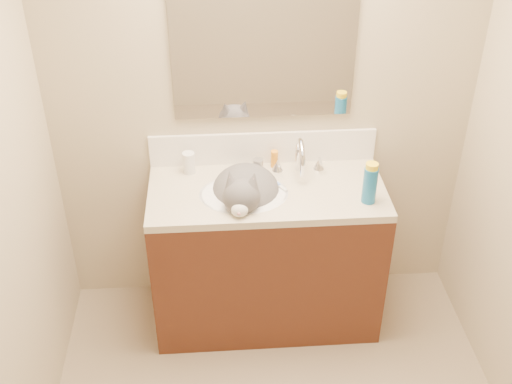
{
  "coord_description": "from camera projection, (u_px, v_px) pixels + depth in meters",
  "views": [
    {
      "loc": [
        -0.25,
        -1.7,
        2.66
      ],
      "look_at": [
        -0.06,
        0.92,
        0.88
      ],
      "focal_mm": 45.0,
      "sensor_mm": 36.0,
      "label": 1
    }
  ],
  "objects": [
    {
      "name": "cat",
      "position": [
        246.0,
        193.0,
        3.22
      ],
      "size": [
        0.41,
        0.51,
        0.36
      ],
      "rotation": [
        0.0,
        0.0,
        -0.17
      ],
      "color": "#4D4A4C",
      "rests_on": "basin"
    },
    {
      "name": "mirror",
      "position": [
        264.0,
        41.0,
        3.07
      ],
      "size": [
        0.9,
        0.02,
        0.8
      ],
      "primitive_type": "cube",
      "color": "white",
      "rests_on": "room_shell"
    },
    {
      "name": "spray_cap",
      "position": [
        372.0,
        167.0,
        3.04
      ],
      "size": [
        0.07,
        0.07,
        0.04
      ],
      "primitive_type": "cylinder",
      "rotation": [
        0.0,
        0.0,
        0.15
      ],
      "color": "yellow",
      "rests_on": "spray_can"
    },
    {
      "name": "backsplash",
      "position": [
        263.0,
        148.0,
        3.4
      ],
      "size": [
        1.2,
        0.02,
        0.18
      ],
      "primitive_type": "cube",
      "color": "white",
      "rests_on": "counter_slab"
    },
    {
      "name": "basin",
      "position": [
        244.0,
        205.0,
        3.24
      ],
      "size": [
        0.45,
        0.36,
        0.14
      ],
      "primitive_type": "ellipsoid",
      "color": "white",
      "rests_on": "vanity_cabinet"
    },
    {
      "name": "counter_slab",
      "position": [
        267.0,
        193.0,
        3.24
      ],
      "size": [
        1.2,
        0.55,
        0.04
      ],
      "primitive_type": "cube",
      "color": "beige",
      "rests_on": "vanity_cabinet"
    },
    {
      "name": "toothbrush",
      "position": [
        278.0,
        185.0,
        3.26
      ],
      "size": [
        0.09,
        0.13,
        0.01
      ],
      "primitive_type": "cube",
      "rotation": [
        0.0,
        0.0,
        0.55
      ],
      "color": "silver",
      "rests_on": "counter_slab"
    },
    {
      "name": "room_shell",
      "position": [
        295.0,
        195.0,
        2.08
      ],
      "size": [
        2.24,
        2.54,
        2.52
      ],
      "color": "tan",
      "rests_on": "ground"
    },
    {
      "name": "faucet",
      "position": [
        300.0,
        159.0,
        3.31
      ],
      "size": [
        0.28,
        0.2,
        0.21
      ],
      "color": "silver",
      "rests_on": "counter_slab"
    },
    {
      "name": "amber_bottle",
      "position": [
        274.0,
        159.0,
        3.39
      ],
      "size": [
        0.04,
        0.04,
        0.1
      ],
      "primitive_type": "cylinder",
      "rotation": [
        0.0,
        0.0,
        -0.04
      ],
      "color": "orange",
      "rests_on": "counter_slab"
    },
    {
      "name": "toothbrush_head",
      "position": [
        278.0,
        184.0,
        3.26
      ],
      "size": [
        0.03,
        0.03,
        0.02
      ],
      "primitive_type": "cube",
      "rotation": [
        0.0,
        0.0,
        0.55
      ],
      "color": "#7199F0",
      "rests_on": "counter_slab"
    },
    {
      "name": "silver_jar",
      "position": [
        258.0,
        165.0,
        3.37
      ],
      "size": [
        0.07,
        0.07,
        0.06
      ],
      "primitive_type": "cylinder",
      "rotation": [
        0.0,
        0.0,
        -0.23
      ],
      "color": "#B7B7BC",
      "rests_on": "counter_slab"
    },
    {
      "name": "vanity_cabinet",
      "position": [
        266.0,
        258.0,
        3.48
      ],
      "size": [
        1.2,
        0.55,
        0.82
      ],
      "primitive_type": "cube",
      "color": "#462012",
      "rests_on": "ground"
    },
    {
      "name": "spray_can",
      "position": [
        370.0,
        185.0,
        3.09
      ],
      "size": [
        0.08,
        0.08,
        0.19
      ],
      "primitive_type": "cylinder",
      "rotation": [
        0.0,
        0.0,
        0.15
      ],
      "color": "#16639F",
      "rests_on": "counter_slab"
    },
    {
      "name": "pill_label",
      "position": [
        189.0,
        165.0,
        3.34
      ],
      "size": [
        0.07,
        0.07,
        0.04
      ],
      "primitive_type": "cylinder",
      "rotation": [
        0.0,
        0.0,
        -0.23
      ],
      "color": "#FAA029",
      "rests_on": "pill_bottle"
    },
    {
      "name": "pill_bottle",
      "position": [
        189.0,
        163.0,
        3.34
      ],
      "size": [
        0.08,
        0.08,
        0.12
      ],
      "primitive_type": "cylinder",
      "rotation": [
        0.0,
        0.0,
        -0.23
      ],
      "color": "silver",
      "rests_on": "counter_slab"
    }
  ]
}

